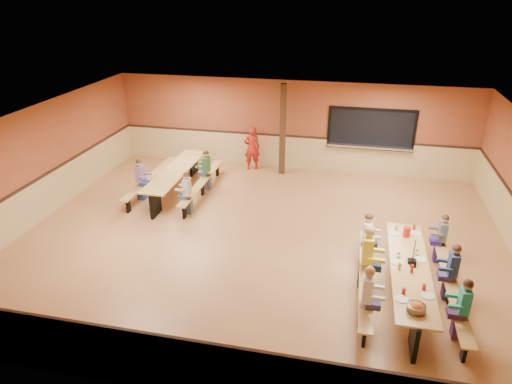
# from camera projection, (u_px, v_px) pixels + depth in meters

# --- Properties ---
(ground) EXTENTS (12.00, 12.00, 0.00)m
(ground) POSITION_uv_depth(u_px,v_px,m) (260.00, 238.00, 11.46)
(ground) COLOR #9E673C
(ground) RESTS_ON ground
(room_envelope) EXTENTS (12.04, 10.04, 3.02)m
(room_envelope) POSITION_uv_depth(u_px,v_px,m) (261.00, 214.00, 11.17)
(room_envelope) COLOR brown
(room_envelope) RESTS_ON ground
(kitchen_pass_through) EXTENTS (2.78, 0.28, 1.38)m
(kitchen_pass_through) POSITION_uv_depth(u_px,v_px,m) (371.00, 131.00, 14.74)
(kitchen_pass_through) COLOR black
(kitchen_pass_through) RESTS_ON ground
(structural_post) EXTENTS (0.18, 0.18, 3.00)m
(structural_post) POSITION_uv_depth(u_px,v_px,m) (283.00, 130.00, 14.78)
(structural_post) COLOR #332111
(structural_post) RESTS_ON ground
(cafeteria_table_main) EXTENTS (1.91, 3.70, 0.74)m
(cafeteria_table_main) POSITION_uv_depth(u_px,v_px,m) (408.00, 276.00, 9.08)
(cafeteria_table_main) COLOR #B78B49
(cafeteria_table_main) RESTS_ON ground
(cafeteria_table_second) EXTENTS (1.91, 3.70, 0.74)m
(cafeteria_table_second) POSITION_uv_depth(u_px,v_px,m) (176.00, 176.00, 13.77)
(cafeteria_table_second) COLOR #B78B49
(cafeteria_table_second) RESTS_ON ground
(seated_child_white_left) EXTENTS (0.40, 0.32, 1.26)m
(seated_child_white_left) POSITION_uv_depth(u_px,v_px,m) (367.00, 297.00, 8.29)
(seated_child_white_left) COLOR white
(seated_child_white_left) RESTS_ON ground
(seated_adult_yellow) EXTENTS (0.46, 0.38, 1.39)m
(seated_adult_yellow) POSITION_uv_depth(u_px,v_px,m) (367.00, 257.00, 9.40)
(seated_adult_yellow) COLOR #FFF531
(seated_adult_yellow) RESTS_ON ground
(seated_child_grey_left) EXTENTS (0.38, 0.31, 1.23)m
(seated_child_grey_left) POSITION_uv_depth(u_px,v_px,m) (367.00, 239.00, 10.22)
(seated_child_grey_left) COLOR silver
(seated_child_grey_left) RESTS_ON ground
(seated_child_teal_right) EXTENTS (0.37, 0.30, 1.21)m
(seated_child_teal_right) POSITION_uv_depth(u_px,v_px,m) (462.00, 309.00, 8.01)
(seated_child_teal_right) COLOR teal
(seated_child_teal_right) RESTS_ON ground
(seated_child_navy_right) EXTENTS (0.38, 0.31, 1.22)m
(seated_child_navy_right) POSITION_uv_depth(u_px,v_px,m) (452.00, 272.00, 9.04)
(seated_child_navy_right) COLOR navy
(seated_child_navy_right) RESTS_ON ground
(seated_child_char_right) EXTENTS (0.35, 0.29, 1.18)m
(seated_child_char_right) POSITION_uv_depth(u_px,v_px,m) (441.00, 239.00, 10.27)
(seated_child_char_right) COLOR #51565D
(seated_child_char_right) RESTS_ON ground
(seated_child_purple_sec) EXTENTS (0.38, 0.31, 1.23)m
(seated_child_purple_sec) POSITION_uv_depth(u_px,v_px,m) (141.00, 180.00, 13.30)
(seated_child_purple_sec) COLOR slate
(seated_child_purple_sec) RESTS_ON ground
(seated_child_green_sec) EXTENTS (0.38, 0.31, 1.24)m
(seated_child_green_sec) POSITION_uv_depth(u_px,v_px,m) (207.00, 170.00, 13.97)
(seated_child_green_sec) COLOR #30633B
(seated_child_green_sec) RESTS_ON ground
(seated_child_tan_sec) EXTENTS (0.36, 0.30, 1.20)m
(seated_child_tan_sec) POSITION_uv_depth(u_px,v_px,m) (187.00, 193.00, 12.47)
(seated_child_tan_sec) COLOR #B5A793
(seated_child_tan_sec) RESTS_ON ground
(standing_woman) EXTENTS (0.65, 0.55, 1.51)m
(standing_woman) POSITION_uv_depth(u_px,v_px,m) (252.00, 148.00, 15.43)
(standing_woman) COLOR #A51E12
(standing_woman) RESTS_ON ground
(punch_pitcher) EXTENTS (0.16, 0.16, 0.22)m
(punch_pitcher) POSITION_uv_depth(u_px,v_px,m) (407.00, 232.00, 10.03)
(punch_pitcher) COLOR red
(punch_pitcher) RESTS_ON cafeteria_table_main
(chip_bowl) EXTENTS (0.32, 0.32, 0.15)m
(chip_bowl) POSITION_uv_depth(u_px,v_px,m) (416.00, 308.00, 7.74)
(chip_bowl) COLOR orange
(chip_bowl) RESTS_ON cafeteria_table_main
(napkin_dispenser) EXTENTS (0.10, 0.14, 0.13)m
(napkin_dispenser) POSITION_uv_depth(u_px,v_px,m) (413.00, 263.00, 9.01)
(napkin_dispenser) COLOR black
(napkin_dispenser) RESTS_ON cafeteria_table_main
(condiment_mustard) EXTENTS (0.06, 0.06, 0.17)m
(condiment_mustard) POSITION_uv_depth(u_px,v_px,m) (400.00, 266.00, 8.87)
(condiment_mustard) COLOR yellow
(condiment_mustard) RESTS_ON cafeteria_table_main
(condiment_ketchup) EXTENTS (0.06, 0.06, 0.17)m
(condiment_ketchup) POSITION_uv_depth(u_px,v_px,m) (412.00, 269.00, 8.78)
(condiment_ketchup) COLOR #B2140F
(condiment_ketchup) RESTS_ON cafeteria_table_main
(table_paddle) EXTENTS (0.16, 0.16, 0.56)m
(table_paddle) POSITION_uv_depth(u_px,v_px,m) (413.00, 257.00, 9.07)
(table_paddle) COLOR black
(table_paddle) RESTS_ON cafeteria_table_main
(place_settings) EXTENTS (0.65, 3.30, 0.11)m
(place_settings) POSITION_uv_depth(u_px,v_px,m) (410.00, 264.00, 8.97)
(place_settings) COLOR beige
(place_settings) RESTS_ON cafeteria_table_main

